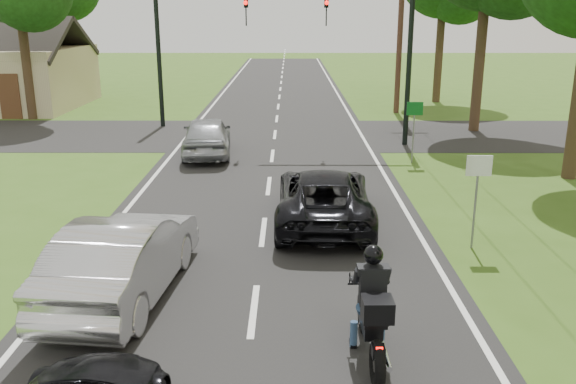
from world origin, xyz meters
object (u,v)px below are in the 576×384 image
object	(u,v)px
dark_suv	(324,196)
traffic_signal	(361,37)
silver_sedan	(124,257)
sign_white	(478,179)
motorcycle_rider	(372,316)
silver_suv	(207,136)
sign_green	(414,117)
utility_pole_far	(401,11)

from	to	relation	value
dark_suv	traffic_signal	world-z (taller)	traffic_signal
silver_sedan	sign_white	world-z (taller)	sign_white
motorcycle_rider	silver_suv	xyz separation A→B (m)	(-4.24, 13.65, 0.01)
sign_white	silver_suv	bearing A→B (deg)	127.84
sign_white	sign_green	distance (m)	8.00
motorcycle_rider	utility_pole_far	bearing A→B (deg)	78.81
silver_sedan	sign_white	bearing A→B (deg)	-155.49
motorcycle_rider	dark_suv	bearing A→B (deg)	92.75
silver_sedan	sign_green	world-z (taller)	sign_green
sign_green	sign_white	bearing A→B (deg)	-91.43
silver_sedan	traffic_signal	bearing A→B (deg)	-107.24
motorcycle_rider	sign_green	xyz separation A→B (m)	(3.04, 12.53, 0.87)
utility_pole_far	silver_suv	bearing A→B (deg)	-130.93
silver_sedan	sign_green	size ratio (longest dim) A/B	2.18
dark_suv	silver_sedan	distance (m)	5.62
silver_sedan	traffic_signal	size ratio (longest dim) A/B	0.72
silver_suv	silver_sedan	bearing A→B (deg)	84.90
motorcycle_rider	silver_suv	world-z (taller)	motorcycle_rider
silver_sedan	utility_pole_far	bearing A→B (deg)	-105.96
utility_pole_far	sign_green	xyz separation A→B (m)	(-1.30, -11.02, -3.49)
sign_white	sign_green	bearing A→B (deg)	88.57
dark_suv	utility_pole_far	world-z (taller)	utility_pole_far
dark_suv	utility_pole_far	xyz separation A→B (m)	(4.72, 17.34, 4.39)
traffic_signal	sign_green	size ratio (longest dim) A/B	3.00
motorcycle_rider	traffic_signal	bearing A→B (deg)	83.82
dark_suv	silver_suv	xyz separation A→B (m)	(-3.86, 7.44, 0.04)
dark_suv	traffic_signal	distance (m)	10.12
motorcycle_rider	utility_pole_far	xyz separation A→B (m)	(4.34, 23.55, 4.36)
silver_suv	sign_green	xyz separation A→B (m)	(7.28, -1.12, 0.87)
motorcycle_rider	sign_white	xyz separation A→B (m)	(2.84, 4.53, 0.87)
silver_suv	utility_pole_far	distance (m)	13.81
utility_pole_far	sign_white	distance (m)	19.39
traffic_signal	sign_white	world-z (taller)	traffic_signal
utility_pole_far	motorcycle_rider	bearing A→B (deg)	-100.44
dark_suv	silver_sedan	xyz separation A→B (m)	(-3.87, -4.07, 0.08)
silver_suv	sign_green	distance (m)	7.42
traffic_signal	silver_sedan	bearing A→B (deg)	-113.16
motorcycle_rider	utility_pole_far	size ratio (longest dim) A/B	0.21
sign_green	silver_suv	bearing A→B (deg)	171.26
silver_sedan	utility_pole_far	xyz separation A→B (m)	(8.60, 21.41, 4.31)
dark_suv	sign_white	distance (m)	3.75
silver_suv	sign_white	world-z (taller)	sign_white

